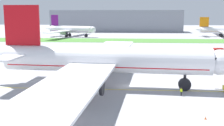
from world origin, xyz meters
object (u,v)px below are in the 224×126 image
at_px(ground_crew_wingwalker_port, 181,91).
at_px(traffic_cone_port_wing, 206,118).
at_px(parked_airliner_far_left, 70,29).
at_px(ground_crew_wingwalker_starboard, 56,112).
at_px(airliner_foreground, 102,60).
at_px(parked_airliner_far_centre, 224,30).
at_px(service_truck_baggage_loader, 217,51).

distance_m(ground_crew_wingwalker_port, traffic_cone_port_wing, 13.56).
xyz_separation_m(traffic_cone_port_wing, parked_airliner_far_left, (-53.91, 151.63, 4.72)).
bearing_deg(ground_crew_wingwalker_starboard, traffic_cone_port_wing, 2.57).
height_order(airliner_foreground, traffic_cone_port_wing, airliner_foreground).
bearing_deg(ground_crew_wingwalker_port, parked_airliner_far_left, 110.66).
bearing_deg(airliner_foreground, parked_airliner_far_centre, 63.46).
bearing_deg(ground_crew_wingwalker_starboard, ground_crew_wingwalker_port, 32.50).
bearing_deg(parked_airliner_far_centre, airliner_foreground, -116.54).
xyz_separation_m(ground_crew_wingwalker_starboard, traffic_cone_port_wing, (24.59, 1.10, -0.68)).
height_order(airliner_foreground, parked_airliner_far_centre, airliner_foreground).
height_order(ground_crew_wingwalker_port, ground_crew_wingwalker_starboard, ground_crew_wingwalker_port).
relative_size(traffic_cone_port_wing, parked_airliner_far_centre, 0.01).
relative_size(airliner_foreground, service_truck_baggage_loader, 18.47).
bearing_deg(ground_crew_wingwalker_starboard, airliner_foreground, 74.69).
relative_size(ground_crew_wingwalker_port, ground_crew_wingwalker_starboard, 1.08).
relative_size(airliner_foreground, traffic_cone_port_wing, 157.08).
bearing_deg(parked_airliner_far_centre, ground_crew_wingwalker_starboard, -115.22).
bearing_deg(service_truck_baggage_loader, parked_airliner_far_centre, 71.43).
height_order(airliner_foreground, parked_airliner_far_left, airliner_foreground).
distance_m(airliner_foreground, parked_airliner_far_centre, 156.79).
bearing_deg(parked_airliner_far_centre, ground_crew_wingwalker_port, -109.88).
bearing_deg(ground_crew_wingwalker_port, ground_crew_wingwalker_starboard, -147.50).
bearing_deg(traffic_cone_port_wing, parked_airliner_far_centre, 72.26).
xyz_separation_m(ground_crew_wingwalker_port, service_truck_baggage_loader, (24.52, 61.81, 0.35)).
distance_m(ground_crew_wingwalker_port, parked_airliner_far_centre, 155.34).
distance_m(parked_airliner_far_left, parked_airliner_far_centre, 105.23).
bearing_deg(service_truck_baggage_loader, airliner_foreground, -126.71).
bearing_deg(airliner_foreground, parked_airliner_far_left, 104.76).
distance_m(ground_crew_wingwalker_starboard, parked_airliner_far_left, 155.57).
xyz_separation_m(traffic_cone_port_wing, parked_airliner_far_centre, (51.03, 159.47, 4.22)).
xyz_separation_m(ground_crew_wingwalker_port, parked_airliner_far_left, (-52.12, 138.20, 3.96)).
bearing_deg(traffic_cone_port_wing, parked_airliner_far_left, 109.57).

